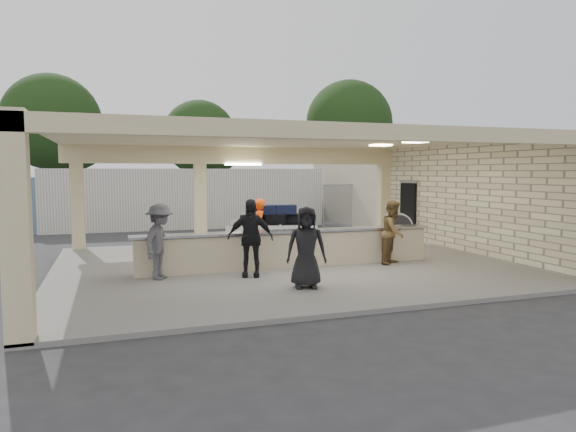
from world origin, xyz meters
name	(u,v)px	position (x,y,z in m)	size (l,w,h in m)	color
ground	(284,267)	(0.00, 0.00, 0.00)	(120.00, 120.00, 0.00)	#2B2B2D
pavilion	(283,216)	(0.21, 0.66, 1.35)	(12.01, 10.00, 3.55)	slate
baggage_counter	(290,249)	(0.00, -0.50, 0.59)	(8.20, 0.58, 0.98)	#C2B191
luggage_cart	(271,229)	(0.05, 1.36, 0.92)	(2.98, 2.34, 1.53)	silver
drum_fan	(399,227)	(5.25, 2.66, 0.66)	(0.98, 0.70, 1.05)	silver
baggage_handler	(258,229)	(-0.46, 0.98, 0.97)	(0.64, 0.35, 1.75)	#F2490C
passenger_a	(394,232)	(2.84, -1.00, 0.97)	(0.85, 0.37, 1.75)	brown
passenger_b	(250,238)	(-1.32, -1.38, 1.04)	(1.10, 0.40, 1.88)	black
passenger_c	(160,242)	(-3.40, -1.00, 0.99)	(1.15, 0.40, 1.79)	#46464B
passenger_d	(306,247)	(-0.47, -2.94, 0.99)	(0.87, 0.36, 1.78)	black
car_white_a	(329,207)	(7.24, 13.50, 0.63)	(2.11, 4.44, 1.27)	white
car_white_b	(410,201)	(13.05, 14.25, 0.78)	(1.84, 4.93, 1.56)	white
car_dark	(278,204)	(4.61, 14.80, 0.76)	(1.61, 4.58, 1.53)	black
container_white	(188,198)	(-1.03, 11.24, 1.38)	(12.71, 2.54, 2.75)	silver
fence	(432,202)	(11.00, 9.00, 1.05)	(12.06, 0.06, 2.03)	gray
tree_left	(58,127)	(-7.68, 24.16, 5.59)	(6.60, 6.30, 9.00)	#382619
tree_mid	(203,141)	(2.32, 26.16, 4.96)	(6.00, 5.60, 8.00)	#382619
tree_right	(352,127)	(14.32, 25.16, 6.21)	(7.20, 7.00, 10.00)	#382619
adjacent_building	(396,191)	(9.50, 10.00, 1.60)	(6.00, 8.00, 3.20)	beige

